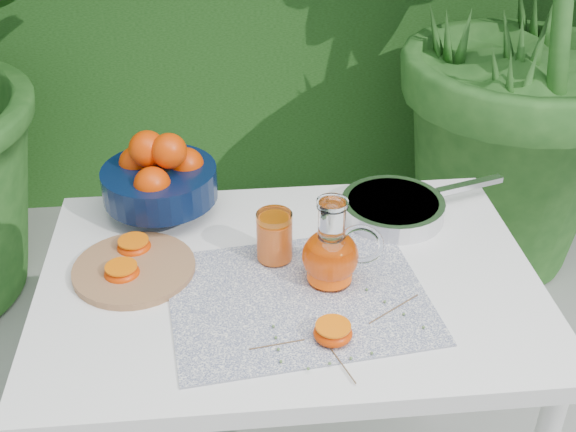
{
  "coord_description": "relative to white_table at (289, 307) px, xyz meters",
  "views": [
    {
      "loc": [
        -0.06,
        -1.1,
        1.64
      ],
      "look_at": [
        0.06,
        0.07,
        0.88
      ],
      "focal_mm": 45.0,
      "sensor_mm": 36.0,
      "label": 1
    }
  ],
  "objects": [
    {
      "name": "placemat",
      "position": [
        0.01,
        -0.07,
        0.08
      ],
      "size": [
        0.53,
        0.44,
        0.0
      ],
      "primitive_type": "cube",
      "rotation": [
        0.0,
        0.0,
        0.12
      ],
      "color": "#0D1748",
      "rests_on": "white_table"
    },
    {
      "name": "orange_halves",
      "position": [
        -0.2,
        -0.02,
        0.1
      ],
      "size": [
        0.48,
        0.4,
        0.03
      ],
      "color": "#DC4702",
      "rests_on": "white_table"
    },
    {
      "name": "saute_pan",
      "position": [
        0.26,
        0.2,
        0.11
      ],
      "size": [
        0.43,
        0.29,
        0.04
      ],
      "color": "silver",
      "rests_on": "white_table"
    },
    {
      "name": "juice_pitcher",
      "position": [
        0.08,
        -0.03,
        0.15
      ],
      "size": [
        0.17,
        0.14,
        0.18
      ],
      "color": "white",
      "rests_on": "white_table"
    },
    {
      "name": "juice_tumbler",
      "position": [
        -0.02,
        0.06,
        0.14
      ],
      "size": [
        0.09,
        0.09,
        0.11
      ],
      "color": "white",
      "rests_on": "white_table"
    },
    {
      "name": "fruit_bowl",
      "position": [
        -0.26,
        0.27,
        0.17
      ],
      "size": [
        0.29,
        0.29,
        0.2
      ],
      "color": "black",
      "rests_on": "white_table"
    },
    {
      "name": "white_table",
      "position": [
        0.0,
        0.0,
        0.0
      ],
      "size": [
        1.0,
        0.7,
        0.75
      ],
      "color": "white",
      "rests_on": "ground"
    },
    {
      "name": "thyme_sprigs",
      "position": [
        0.07,
        -0.19,
        0.09
      ],
      "size": [
        0.33,
        0.24,
        0.01
      ],
      "color": "brown",
      "rests_on": "white_table"
    },
    {
      "name": "potted_plant_right",
      "position": [
        0.82,
        1.12,
        0.25
      ],
      "size": [
        2.59,
        2.59,
        1.84
      ],
      "primitive_type": "imported",
      "rotation": [
        0.0,
        0.0,
        2.26
      ],
      "color": "#24571D",
      "rests_on": "ground"
    },
    {
      "name": "cutting_board",
      "position": [
        -0.31,
        0.04,
        0.09
      ],
      "size": [
        0.3,
        0.3,
        0.02
      ],
      "primitive_type": "cylinder",
      "rotation": [
        0.0,
        0.0,
        0.26
      ],
      "color": "#916341",
      "rests_on": "white_table"
    }
  ]
}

